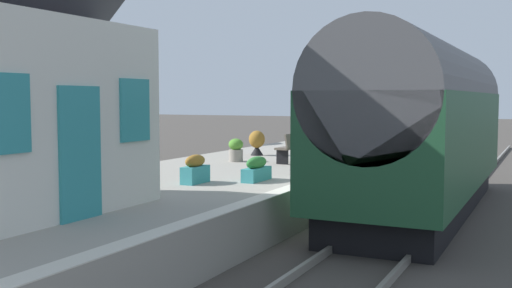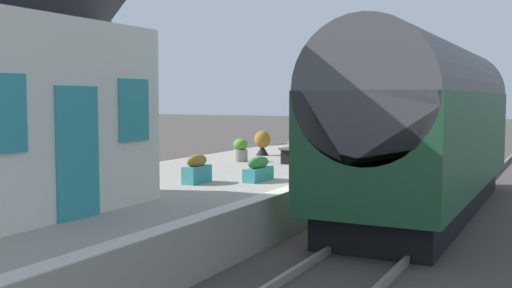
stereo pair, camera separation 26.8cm
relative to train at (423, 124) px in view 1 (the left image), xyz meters
name	(u,v)px [view 1 (the left image)]	position (x,y,z in m)	size (l,w,h in m)	color
ground_plane	(346,235)	(-3.38, 0.90, -2.22)	(160.00, 160.00, 0.00)	#423D38
platform	(185,199)	(-3.38, 4.88, -1.74)	(32.00, 5.95, 0.95)	gray
platform_edge_coping	(294,186)	(-3.38, 2.08, -1.26)	(32.00, 0.36, 0.02)	beige
rail_near	(425,240)	(-3.38, -0.72, -2.15)	(52.00, 0.08, 0.14)	gray
rail_far	(355,233)	(-3.38, 0.72, -2.15)	(52.00, 0.08, 0.14)	gray
train	(423,124)	(0.00, 0.00, 0.00)	(10.85, 2.73, 4.32)	black
bench_platform_end	(323,140)	(4.42, 4.23, -0.79)	(1.41, 0.48, 0.88)	brown
bench_by_lamp	(293,147)	(1.19, 4.03, -0.79)	(1.42, 0.49, 0.88)	brown
planter_edge_far	(195,170)	(-3.87, 4.29, -0.96)	(0.78, 0.32, 0.65)	teal
planter_by_door	(257,143)	(2.82, 6.00, -0.84)	(0.54, 0.54, 0.83)	black
planter_corner_building	(355,145)	(3.84, 2.92, -0.89)	(0.49, 0.49, 0.77)	black
planter_under_sign	(334,139)	(6.11, 4.41, -0.85)	(0.50, 0.50, 0.76)	teal
planter_bench_left	(236,150)	(0.74, 5.69, -0.91)	(0.44, 0.44, 0.70)	gray
planter_bench_right	(257,169)	(-2.90, 3.22, -1.00)	(0.99, 0.32, 0.57)	teal
lamp_post_platform	(329,70)	(-0.21, 2.42, 1.39)	(0.32, 0.50, 3.83)	black
tree_far_left	(61,45)	(4.76, 16.45, 2.98)	(4.37, 3.73, 7.80)	#4C3828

